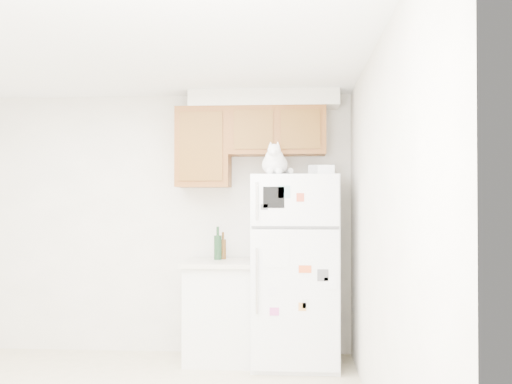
# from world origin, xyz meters

# --- Properties ---
(room_shell) EXTENTS (3.84, 4.04, 2.52)m
(room_shell) POSITION_xyz_m (0.12, 0.24, 1.67)
(room_shell) COLOR white
(room_shell) RESTS_ON ground_plane
(refrigerator) EXTENTS (0.76, 0.78, 1.70)m
(refrigerator) POSITION_xyz_m (1.37, 1.61, 0.85)
(refrigerator) COLOR white
(refrigerator) RESTS_ON ground_plane
(base_counter) EXTENTS (0.64, 0.64, 0.92)m
(base_counter) POSITION_xyz_m (0.68, 1.68, 0.46)
(base_counter) COLOR white
(base_counter) RESTS_ON ground_plane
(cat) EXTENTS (0.28, 0.41, 0.29)m
(cat) POSITION_xyz_m (1.19, 1.46, 1.81)
(cat) COLOR white
(cat) RESTS_ON refrigerator
(storage_box_back) EXTENTS (0.21, 0.18, 0.10)m
(storage_box_back) POSITION_xyz_m (1.59, 1.76, 1.75)
(storage_box_back) COLOR white
(storage_box_back) RESTS_ON refrigerator
(storage_box_front) EXTENTS (0.16, 0.12, 0.09)m
(storage_box_front) POSITION_xyz_m (1.65, 1.59, 1.74)
(storage_box_front) COLOR white
(storage_box_front) RESTS_ON refrigerator
(bottle_green) EXTENTS (0.07, 0.07, 0.31)m
(bottle_green) POSITION_xyz_m (0.64, 1.78, 1.07)
(bottle_green) COLOR #19381E
(bottle_green) RESTS_ON base_counter
(bottle_amber) EXTENTS (0.06, 0.06, 0.26)m
(bottle_amber) POSITION_xyz_m (0.68, 1.82, 1.05)
(bottle_amber) COLOR #593814
(bottle_amber) RESTS_ON base_counter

